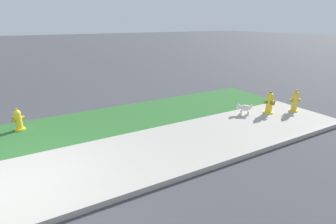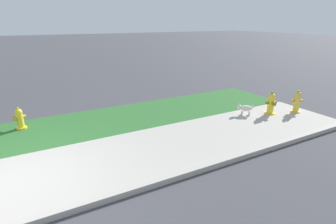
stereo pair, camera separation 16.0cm
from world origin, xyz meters
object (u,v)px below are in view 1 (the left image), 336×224
at_px(fire_hydrant_at_driveway, 270,103).
at_px(fire_hydrant_across_street, 18,120).
at_px(fire_hydrant_mid_block, 295,101).
at_px(small_white_dog, 244,108).

height_order(fire_hydrant_at_driveway, fire_hydrant_across_street, fire_hydrant_at_driveway).
bearing_deg(fire_hydrant_at_driveway, fire_hydrant_mid_block, 174.88).
bearing_deg(fire_hydrant_at_driveway, fire_hydrant_across_street, -5.57).
distance_m(fire_hydrant_across_street, fire_hydrant_mid_block, 8.67).
xyz_separation_m(fire_hydrant_at_driveway, fire_hydrant_across_street, (-7.30, 2.55, -0.06)).
relative_size(fire_hydrant_across_street, fire_hydrant_mid_block, 0.85).
height_order(fire_hydrant_at_driveway, small_white_dog, fire_hydrant_at_driveway).
bearing_deg(fire_hydrant_across_street, fire_hydrant_at_driveway, -56.50).
bearing_deg(small_white_dog, fire_hydrant_at_driveway, -163.07).
bearing_deg(fire_hydrant_mid_block, fire_hydrant_across_street, -172.05).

